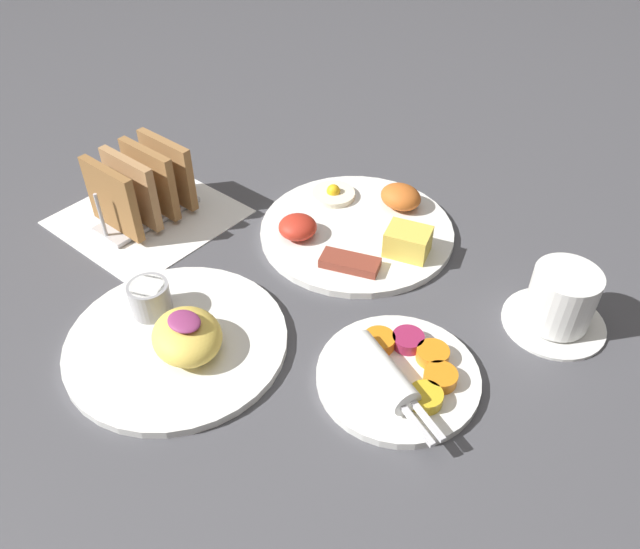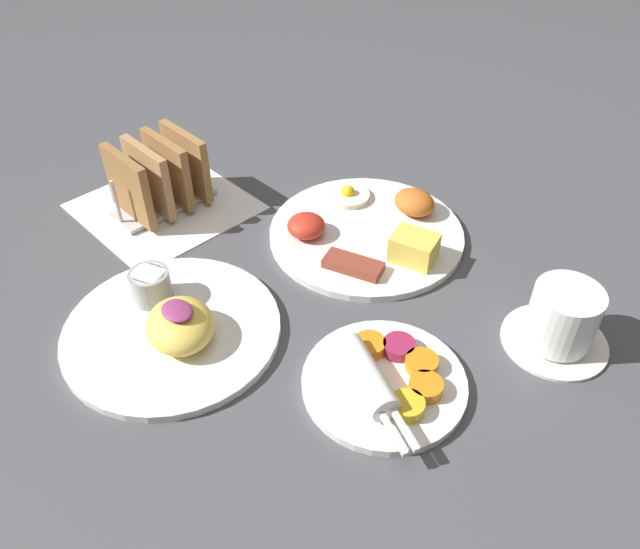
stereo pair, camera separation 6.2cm
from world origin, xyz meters
name	(u,v)px [view 2 (the right image)]	position (x,y,z in m)	size (l,w,h in m)	color
ground_plane	(261,285)	(0.00, 0.00, 0.00)	(3.00, 3.00, 0.00)	#47474C
napkin_flat	(165,206)	(-0.23, 0.01, 0.00)	(0.22, 0.22, 0.00)	white
plate_breakfast	(369,230)	(0.03, 0.17, 0.01)	(0.27, 0.27, 0.05)	white
plate_condiments	(384,379)	(0.22, -0.01, 0.01)	(0.18, 0.18, 0.04)	white
plate_foreground	(172,324)	(-0.01, -0.13, 0.01)	(0.25, 0.25, 0.06)	white
toast_rack	(159,177)	(-0.23, 0.01, 0.05)	(0.10, 0.15, 0.10)	#B7B7BC
coffee_cup	(561,320)	(0.31, 0.18, 0.04)	(0.12, 0.12, 0.08)	white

